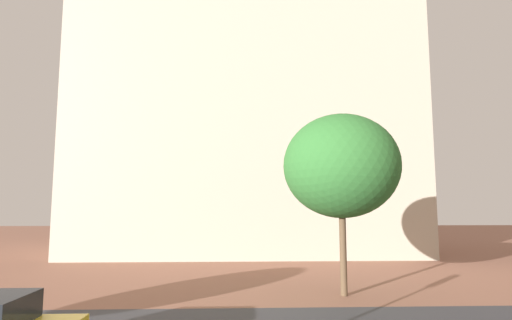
{
  "coord_description": "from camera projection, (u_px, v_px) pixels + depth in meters",
  "views": [
    {
      "loc": [
        -0.23,
        -1.14,
        3.33
      ],
      "look_at": [
        0.21,
        10.63,
        4.69
      ],
      "focal_mm": 28.32,
      "sensor_mm": 36.0,
      "label": 1
    }
  ],
  "objects": [
    {
      "name": "landmark_building",
      "position": [
        244.0,
        115.0,
        31.88
      ],
      "size": [
        23.97,
        13.14,
        35.21
      ],
      "color": "#B2A893",
      "rests_on": "ground_plane"
    },
    {
      "name": "tree_curb_far",
      "position": [
        341.0,
        166.0,
        15.68
      ],
      "size": [
        4.49,
        4.49,
        6.92
      ],
      "color": "brown",
      "rests_on": "ground_plane"
    }
  ]
}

